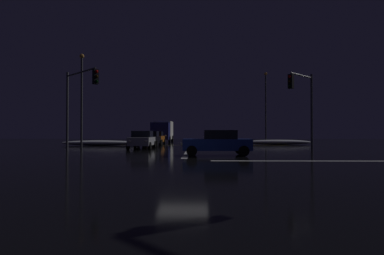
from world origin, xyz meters
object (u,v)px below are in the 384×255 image
Objects in this scene: sedan_black at (150,139)px; traffic_signal_nw at (78,94)px; streetlamp_right_far at (266,102)px; sedan_silver at (142,140)px; traffic_signal_ne at (303,97)px; sedan_blue_crossing at (218,142)px; box_truck at (163,131)px; sedan_orange at (156,138)px; streetlamp_left_near at (82,93)px.

traffic_signal_nw is at bearing -114.22° from sedan_black.
streetlamp_right_far reaches higher than traffic_signal_nw.
sedan_black is at bearing 90.97° from sedan_silver.
traffic_signal_ne is 0.60× the size of streetlamp_right_far.
sedan_blue_crossing is 0.69× the size of traffic_signal_nw.
traffic_signal_ne reaches higher than sedan_blue_crossing.
box_truck is at bearing 90.57° from sedan_silver.
box_truck reaches higher than sedan_blue_crossing.
sedan_silver is 0.43× the size of streetlamp_right_far.
traffic_signal_ne is 0.97× the size of traffic_signal_nw.
box_truck is (-0.19, 18.59, 0.91)m from sedan_silver.
traffic_signal_nw reaches higher than sedan_silver.
sedan_silver is 1.00× the size of sedan_orange.
sedan_silver is 1.00× the size of sedan_black.
sedan_silver is 0.69× the size of traffic_signal_nw.
streetlamp_left_near reaches higher than traffic_signal_nw.
traffic_signal_nw is at bearing -72.24° from streetlamp_left_near.
streetlamp_left_near is at bearing 156.83° from sedan_silver.
sedan_blue_crossing is 0.48× the size of streetlamp_left_near.
sedan_black is 8.03m from streetlamp_left_near.
streetlamp_left_near reaches higher than sedan_black.
streetlamp_right_far is (8.49, 26.93, 4.96)m from sedan_blue_crossing.
traffic_signal_ne is at bearing 34.89° from sedan_blue_crossing.
streetlamp_left_near is at bearing 138.69° from sedan_blue_crossing.
traffic_signal_nw reaches higher than traffic_signal_ne.
streetlamp_right_far is (1.68, 22.18, 1.63)m from traffic_signal_ne.
sedan_black is 16.00m from traffic_signal_ne.
sedan_blue_crossing is 0.43× the size of streetlamp_right_far.
traffic_signal_nw is 0.62× the size of streetlamp_right_far.
box_truck is 27.56m from sedan_blue_crossing.
sedan_black is at bearing -137.45° from streetlamp_right_far.
traffic_signal_nw is at bearing -100.11° from box_truck.
traffic_signal_ne is at bearing -33.75° from sedan_black.
streetlamp_left_near reaches higher than sedan_orange.
streetlamp_right_far reaches higher than streetlamp_left_near.
traffic_signal_nw reaches higher than sedan_black.
sedan_orange is 1.00× the size of sedan_blue_crossing.
box_truck is 1.37× the size of traffic_signal_ne.
streetlamp_right_far reaches higher than sedan_silver.
sedan_orange is 0.48× the size of streetlamp_left_near.
streetlamp_right_far reaches higher than box_truck.
sedan_black is 14.81m from sedan_blue_crossing.
sedan_orange is at bearing 74.69° from traffic_signal_nw.
streetlamp_right_far is at bearing 0.44° from box_truck.
streetlamp_right_far is (14.69, 13.49, 4.96)m from sedan_black.
sedan_silver is 8.16m from streetlamp_left_near.
traffic_signal_nw is at bearing -136.98° from sedan_silver.
streetlamp_left_near is (-2.12, 6.62, 0.84)m from traffic_signal_nw.
traffic_signal_nw is 7.00m from streetlamp_left_near.
box_truck is at bearing -179.56° from streetlamp_right_far.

